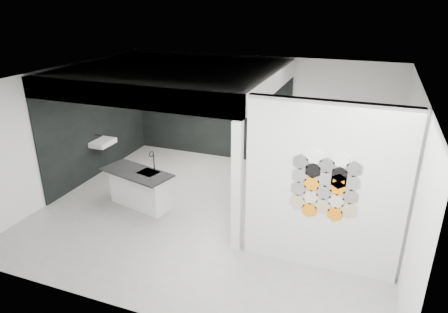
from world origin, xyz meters
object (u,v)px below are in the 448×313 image
Objects in this scene: stockpot at (183,104)px; wall_basin at (103,143)px; glass_bowl at (261,113)px; glass_vase at (261,113)px; kitchen_island at (140,188)px; partition_panel at (323,189)px; kettle at (251,111)px; bottle_dark at (210,108)px; utensil_cup at (194,107)px.

wall_basin is at bearing -119.39° from stockpot.
glass_bowl is (2.23, 0.00, -0.04)m from stockpot.
stockpot is 2.23m from glass_vase.
wall_basin is at bearing -148.65° from glass_vase.
glass_vase is at bearing 75.20° from kitchen_island.
glass_vase is (-2.08, 3.87, -0.01)m from partition_panel.
kettle reaches higher than glass_bowl.
kettle is at bearing 121.38° from partition_panel.
kitchen_island is at bearing -95.51° from bottle_dark.
wall_basin is 2.61m from utensil_cup.
glass_vase is 1.88m from utensil_cup.
stockpot is (-0.50, 3.13, 1.00)m from kitchen_island.
kettle is 0.28m from glass_bowl.
kitchen_island is 3.70m from glass_vase.
glass_vase is (3.39, 2.07, 0.54)m from wall_basin.
stockpot is at bearing 180.00° from utensil_cup.
glass_vase is at bearing 12.85° from kettle.
bottle_dark reaches higher than glass_bowl.
stockpot reaches higher than utensil_cup.
glass_vase is 1.56× the size of utensil_cup.
partition_panel reaches higher than kitchen_island.
kettle is at bearing 0.00° from bottle_dark.
bottle_dark is at bearing 98.60° from kitchen_island.
stockpot reaches higher than kettle.
kettle is at bearing 180.00° from glass_vase.
partition_panel is 19.28× the size of glass_vase.
glass_bowl is 1.67× the size of utensil_cup.
partition_panel reaches higher than stockpot.
kettle is (1.94, 0.00, -0.02)m from stockpot.
utensil_cup is (0.35, 0.00, -0.05)m from stockpot.
kitchen_island is at bearing 169.00° from partition_panel.
partition_panel reaches higher than wall_basin.
glass_bowl is at bearing 12.85° from kettle.
kettle is 1.14m from bottle_dark.
glass_vase is (0.00, 0.00, 0.02)m from glass_bowl.
stockpot reaches higher than wall_basin.
kitchen_island is 11.49× the size of bottle_dark.
utensil_cup is (-0.15, 3.13, 0.95)m from kitchen_island.
bottle_dark is at bearing 0.00° from utensil_cup.
partition_panel is 4.53m from kettle.
partition_panel is at bearing -18.23° from wall_basin.
wall_basin is 3.77m from kettle.
partition_panel is at bearing -47.84° from bottle_dark.
stockpot is (-4.30, 3.87, 0.02)m from partition_panel.
kettle is (1.44, 3.13, 0.99)m from kitchen_island.
partition_panel is at bearing 3.11° from kitchen_island.
stockpot is 1.95m from kettle.
stockpot is at bearing -167.15° from kettle.
kitchen_island is 10.63× the size of glass_bowl.
wall_basin is (-5.46, 1.80, -0.55)m from partition_panel.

